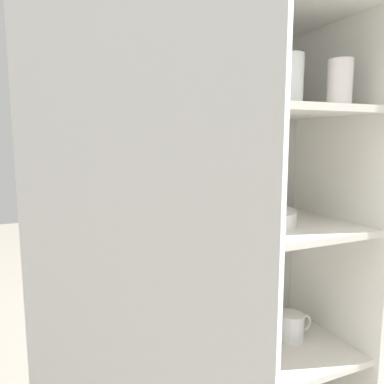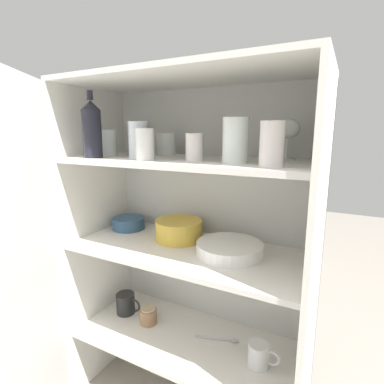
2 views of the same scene
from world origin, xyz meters
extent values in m
cube|color=silver|center=(0.00, 0.41, 0.67)|extent=(0.95, 0.02, 1.35)
cube|color=white|center=(-0.47, 0.20, 0.67)|extent=(0.02, 0.44, 1.35)
cube|color=white|center=(0.47, 0.20, 0.67)|extent=(0.02, 0.44, 1.35)
cube|color=silver|center=(0.00, 0.20, 0.31)|extent=(0.92, 0.40, 0.02)
cube|color=silver|center=(0.00, 0.20, 0.71)|extent=(0.92, 0.40, 0.02)
cube|color=silver|center=(0.00, 0.20, 1.06)|extent=(0.92, 0.40, 0.02)
cube|color=silver|center=(-0.35, -0.22, 0.67)|extent=(0.27, 0.41, 1.35)
cylinder|color=silver|center=(0.07, 0.14, 1.11)|extent=(0.06, 0.06, 0.09)
cylinder|color=silver|center=(0.34, 0.08, 1.13)|extent=(0.07, 0.07, 0.13)
cylinder|color=white|center=(-0.18, 0.15, 1.13)|extent=(0.08, 0.08, 0.14)
cylinder|color=white|center=(0.21, 0.14, 1.14)|extent=(0.08, 0.08, 0.14)
cylinder|color=white|center=(-0.36, 0.18, 1.12)|extent=(0.07, 0.07, 0.11)
cylinder|color=white|center=(-0.15, 0.30, 1.11)|extent=(0.08, 0.08, 0.09)
cylinder|color=white|center=(-0.10, 0.08, 1.12)|extent=(0.07, 0.07, 0.11)
cylinder|color=white|center=(0.34, 0.31, 1.07)|extent=(0.06, 0.06, 0.01)
cylinder|color=white|center=(0.34, 0.31, 1.11)|extent=(0.01, 0.01, 0.07)
ellipsoid|color=white|center=(0.34, 0.31, 1.18)|extent=(0.08, 0.08, 0.07)
cylinder|color=black|center=(-0.34, 0.07, 1.16)|extent=(0.07, 0.07, 0.18)
cylinder|color=white|center=(0.17, 0.22, 0.72)|extent=(0.25, 0.25, 0.01)
cylinder|color=white|center=(0.17, 0.22, 0.73)|extent=(0.25, 0.25, 0.01)
cylinder|color=white|center=(0.17, 0.22, 0.74)|extent=(0.25, 0.25, 0.01)
cylinder|color=white|center=(0.17, 0.22, 0.75)|extent=(0.25, 0.25, 0.01)
cylinder|color=white|center=(0.17, 0.22, 0.76)|extent=(0.25, 0.25, 0.01)
cylinder|color=gold|center=(-0.07, 0.27, 0.76)|extent=(0.20, 0.20, 0.08)
torus|color=gold|center=(-0.07, 0.27, 0.80)|extent=(0.19, 0.19, 0.01)
cylinder|color=#33567A|center=(-0.36, 0.29, 0.74)|extent=(0.15, 0.15, 0.05)
torus|color=#33567A|center=(-0.36, 0.29, 0.77)|extent=(0.15, 0.15, 0.01)
cylinder|color=black|center=(-0.35, 0.22, 0.36)|extent=(0.09, 0.09, 0.10)
torus|color=black|center=(-0.29, 0.22, 0.37)|extent=(0.06, 0.01, 0.06)
cylinder|color=white|center=(0.31, 0.19, 0.36)|extent=(0.08, 0.08, 0.09)
torus|color=white|center=(0.35, 0.19, 0.37)|extent=(0.06, 0.01, 0.06)
cylinder|color=#99704C|center=(-0.20, 0.21, 0.35)|extent=(0.08, 0.08, 0.07)
cylinder|color=tan|center=(-0.20, 0.21, 0.39)|extent=(0.07, 0.07, 0.01)
cylinder|color=silver|center=(0.11, 0.25, 0.32)|extent=(0.16, 0.06, 0.01)
ellipsoid|color=silver|center=(0.19, 0.27, 0.32)|extent=(0.04, 0.03, 0.01)
camera|label=1|loc=(-0.46, -0.74, 0.98)|focal=35.00mm
camera|label=2|loc=(0.54, -0.77, 1.16)|focal=28.00mm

